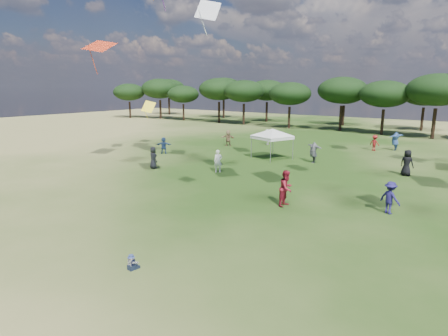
{
  "coord_description": "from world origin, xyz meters",
  "views": [
    {
      "loc": [
        9.05,
        -6.03,
        6.12
      ],
      "look_at": [
        0.36,
        6.0,
        2.86
      ],
      "focal_mm": 30.0,
      "sensor_mm": 36.0,
      "label": 1
    }
  ],
  "objects": [
    {
      "name": "ground",
      "position": [
        0.0,
        0.0,
        0.0
      ],
      "size": [
        140.0,
        140.0,
        0.0
      ],
      "primitive_type": "plane",
      "color": "#284615",
      "rests_on": "ground"
    },
    {
      "name": "tree_line",
      "position": [
        2.39,
        47.41,
        5.42
      ],
      "size": [
        108.78,
        17.63,
        7.77
      ],
      "color": "black",
      "rests_on": "ground"
    },
    {
      "name": "tent_left",
      "position": [
        -6.15,
        22.02,
        2.45
      ],
      "size": [
        5.11,
        5.11,
        2.88
      ],
      "rotation": [
        0.0,
        0.0,
        -0.34
      ],
      "color": "gray",
      "rests_on": "ground"
    },
    {
      "name": "toddler",
      "position": [
        -0.35,
        1.63,
        0.24
      ],
      "size": [
        0.37,
        0.41,
        0.54
      ],
      "rotation": [
        0.0,
        0.0,
        -0.12
      ],
      "color": "#151D30",
      "rests_on": "ground"
    },
    {
      "name": "festival_crowd",
      "position": [
        -1.16,
        22.57,
        0.87
      ],
      "size": [
        30.31,
        23.39,
        1.92
      ],
      "color": "maroon",
      "rests_on": "ground"
    }
  ]
}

